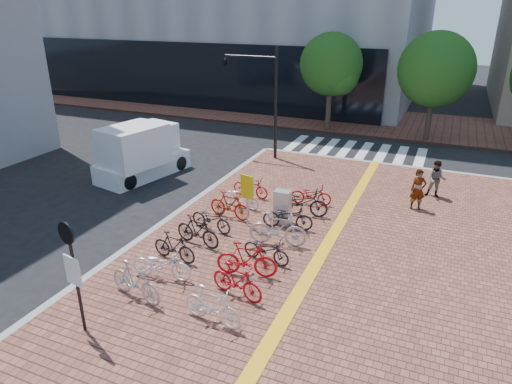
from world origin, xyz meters
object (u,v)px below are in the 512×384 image
at_px(bike_0, 135,281).
at_px(bike_15, 311,195).
at_px(bike_3, 197,231).
at_px(pedestrian_b, 436,179).
at_px(bike_13, 288,217).
at_px(pedestrian_a, 418,190).
at_px(bike_5, 230,205).
at_px(notice_sign, 72,265).
at_px(bike_6, 241,197).
at_px(bike_8, 212,306).
at_px(bike_10, 247,259).
at_px(bike_7, 251,187).
at_px(utility_box, 282,207).
at_px(bike_14, 301,202).
at_px(bike_1, 161,264).
at_px(bike_2, 174,247).
at_px(yellow_sign, 247,191).
at_px(box_truck, 141,151).
at_px(bike_12, 278,229).
at_px(traffic_light_pole, 252,82).
at_px(bike_9, 237,281).
at_px(bike_4, 211,219).

relative_size(bike_0, bike_15, 1.13).
distance_m(bike_3, pedestrian_b, 10.18).
bearing_deg(bike_13, pedestrian_a, -57.38).
bearing_deg(bike_5, notice_sign, -177.25).
bearing_deg(bike_6, pedestrian_b, -51.40).
bearing_deg(bike_13, bike_3, 125.57).
distance_m(bike_8, bike_10, 2.31).
distance_m(bike_7, utility_box, 2.77).
height_order(bike_13, bike_15, bike_13).
bearing_deg(bike_6, bike_3, -172.18).
xyz_separation_m(bike_5, bike_15, (2.42, 2.38, -0.09)).
bearing_deg(bike_8, bike_3, 41.45).
height_order(bike_6, notice_sign, notice_sign).
distance_m(bike_6, bike_7, 1.13).
relative_size(bike_6, bike_14, 0.84).
distance_m(bike_1, bike_10, 2.46).
bearing_deg(bike_15, notice_sign, 154.41).
xyz_separation_m(bike_5, bike_6, (-0.03, 1.05, -0.07)).
bearing_deg(pedestrian_a, bike_1, -149.38).
height_order(bike_0, bike_14, bike_0).
relative_size(bike_2, notice_sign, 0.53).
xyz_separation_m(bike_1, bike_14, (2.35, 5.75, 0.05)).
xyz_separation_m(utility_box, yellow_sign, (-1.06, -0.75, 0.72)).
height_order(bike_7, utility_box, utility_box).
relative_size(bike_10, box_truck, 0.38).
distance_m(bike_2, utility_box, 4.36).
bearing_deg(bike_7, pedestrian_b, -60.50).
relative_size(bike_3, bike_14, 0.86).
bearing_deg(box_truck, bike_14, -10.16).
xyz_separation_m(bike_2, bike_5, (0.22, 3.43, 0.04)).
relative_size(bike_10, notice_sign, 0.61).
bearing_deg(pedestrian_b, bike_0, -122.27).
bearing_deg(bike_7, bike_8, -156.18).
xyz_separation_m(bike_0, pedestrian_a, (6.37, 9.13, 0.26)).
distance_m(bike_12, pedestrian_a, 6.23).
bearing_deg(utility_box, bike_12, -74.97).
bearing_deg(traffic_light_pole, bike_2, -78.97).
bearing_deg(bike_8, bike_2, 55.10).
bearing_deg(bike_13, bike_1, 144.10).
bearing_deg(bike_2, bike_12, -44.08).
bearing_deg(bike_10, bike_9, 178.26).
relative_size(bike_9, bike_10, 0.91).
xyz_separation_m(bike_4, bike_15, (2.56, 3.54, -0.02)).
bearing_deg(utility_box, notice_sign, -107.58).
distance_m(bike_0, box_truck, 10.26).
height_order(bike_3, bike_5, bike_3).
height_order(bike_4, pedestrian_a, pedestrian_a).
height_order(bike_14, utility_box, utility_box).
bearing_deg(notice_sign, bike_3, 85.46).
bearing_deg(bike_1, bike_7, -9.12).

